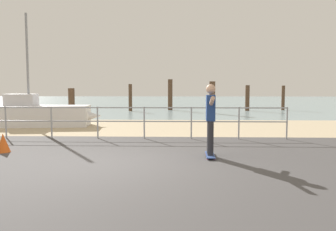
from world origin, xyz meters
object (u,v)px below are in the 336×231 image
(sailboat, at_px, (40,115))
(skateboarder, at_px, (210,115))
(skateboard, at_px, (210,155))
(traffic_cone, at_px, (3,143))

(sailboat, distance_m, skateboarder, 9.17)
(skateboard, xyz_separation_m, traffic_cone, (-5.20, 0.41, 0.18))
(skateboarder, height_order, traffic_cone, skateboarder)
(sailboat, height_order, skateboard, sailboat)
(skateboard, distance_m, skateboarder, 0.95)
(skateboarder, relative_size, traffic_cone, 3.30)
(sailboat, bearing_deg, traffic_cone, -75.51)
(skateboard, relative_size, traffic_cone, 1.61)
(skateboard, height_order, skateboarder, skateboarder)
(sailboat, bearing_deg, skateboard, -42.92)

